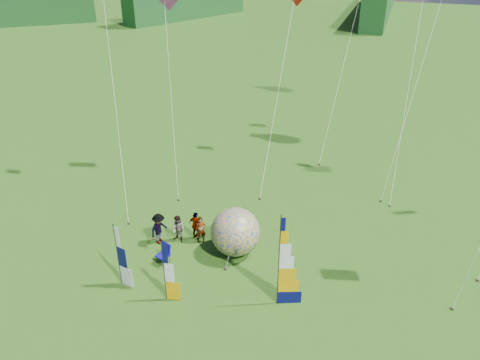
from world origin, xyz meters
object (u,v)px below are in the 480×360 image
(bol_inflatable, at_px, (235,232))
(spectator_b, at_px, (178,229))
(spectator_c, at_px, (159,229))
(spectator_d, at_px, (196,226))
(feather_banner_main, at_px, (279,263))
(side_banner_left, at_px, (164,272))
(spectator_a, at_px, (201,230))
(kite_whale, at_px, (418,32))
(side_banner_far, at_px, (118,256))
(camp_chair, at_px, (163,254))

(bol_inflatable, bearing_deg, spectator_b, -178.42)
(bol_inflatable, xyz_separation_m, spectator_b, (-3.38, -0.09, -0.51))
(spectator_c, relative_size, spectator_d, 1.09)
(feather_banner_main, distance_m, side_banner_left, 5.36)
(spectator_a, relative_size, spectator_c, 0.87)
(kite_whale, bearing_deg, spectator_d, -139.96)
(feather_banner_main, bearing_deg, spectator_d, 127.46)
(side_banner_far, distance_m, bol_inflatable, 6.27)
(spectator_d, bearing_deg, side_banner_far, 85.98)
(spectator_c, bearing_deg, side_banner_far, -169.54)
(side_banner_left, distance_m, spectator_c, 4.71)
(spectator_d, bearing_deg, spectator_c, 49.96)
(side_banner_left, distance_m, spectator_a, 4.88)
(spectator_d, bearing_deg, spectator_b, 54.06)
(feather_banner_main, bearing_deg, spectator_c, 140.99)
(spectator_b, height_order, spectator_c, spectator_c)
(spectator_b, bearing_deg, side_banner_far, -91.61)
(side_banner_left, relative_size, spectator_c, 1.73)
(bol_inflatable, xyz_separation_m, spectator_a, (-2.15, 0.25, -0.51))
(side_banner_left, xyz_separation_m, spectator_b, (-1.45, 4.47, -0.80))
(spectator_c, xyz_separation_m, spectator_d, (1.78, 1.07, -0.08))
(side_banner_left, xyz_separation_m, camp_chair, (-1.40, 2.41, -1.06))
(spectator_b, relative_size, spectator_d, 0.96)
(feather_banner_main, distance_m, spectator_d, 6.96)
(spectator_b, bearing_deg, side_banner_left, -57.66)
(spectator_a, xyz_separation_m, spectator_d, (-0.39, 0.25, 0.04))
(camp_chair, relative_size, kite_whale, 0.06)
(side_banner_far, height_order, spectator_c, side_banner_far)
(side_banner_far, xyz_separation_m, bol_inflatable, (4.57, 4.27, -0.39))
(camp_chair, bearing_deg, spectator_d, 92.80)
(side_banner_left, relative_size, camp_chair, 2.85)
(side_banner_far, xyz_separation_m, spectator_d, (2.03, 4.76, -0.86))
(spectator_d, bearing_deg, feather_banner_main, 166.68)
(spectator_a, height_order, spectator_c, spectator_c)
(side_banner_far, relative_size, spectator_b, 2.08)
(spectator_a, distance_m, camp_chair, 2.69)
(camp_chair, bearing_deg, bol_inflatable, 52.30)
(feather_banner_main, xyz_separation_m, side_banner_left, (-5.11, -1.42, -0.79))
(bol_inflatable, distance_m, spectator_b, 3.42)
(bol_inflatable, xyz_separation_m, spectator_c, (-4.32, -0.57, -0.39))
(feather_banner_main, xyz_separation_m, spectator_a, (-5.33, 3.39, -1.60))
(feather_banner_main, relative_size, kite_whale, 0.25)
(feather_banner_main, height_order, spectator_c, feather_banner_main)
(side_banner_left, bearing_deg, spectator_d, 88.24)
(spectator_a, bearing_deg, camp_chair, -138.29)
(side_banner_left, xyz_separation_m, bol_inflatable, (1.93, 4.56, -0.30))
(bol_inflatable, height_order, spectator_c, bol_inflatable)
(kite_whale, bearing_deg, bol_inflatable, -131.64)
(bol_inflatable, relative_size, camp_chair, 2.34)
(spectator_a, relative_size, spectator_b, 1.00)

